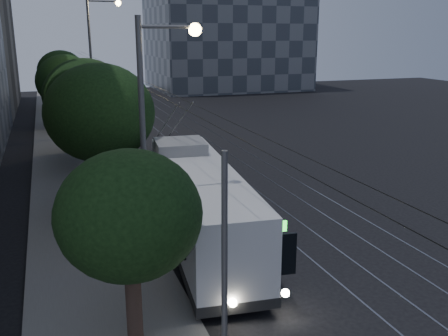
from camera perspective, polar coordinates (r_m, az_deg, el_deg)
The scene contains 19 objects.
ground at distance 23.09m, azimuth 4.14°, elevation -6.18°, with size 120.00×120.00×0.00m, color black.
sidewalk at distance 40.53m, azimuth -17.39°, elevation 2.64°, with size 5.00×90.00×0.15m, color slate.
tram_rails at distance 42.06m, azimuth -3.66°, elevation 3.66°, with size 4.52×90.00×0.02m.
overhead_wires at distance 40.13m, azimuth -14.15°, elevation 7.68°, with size 2.23×90.00×6.00m.
building_distant_right at distance 79.38m, azimuth 0.16°, elevation 17.80°, with size 22.00×18.00×24.00m, color #383F47.
trolleybus at distance 20.36m, azimuth -2.89°, elevation -3.98°, with size 3.85×12.54×5.63m.
pickup_silver at distance 29.22m, azimuth -10.13°, elevation -0.19°, with size 2.55×5.52×1.53m, color #ABAEB3.
car_white_a at distance 34.84m, azimuth -11.48°, elevation 1.99°, with size 1.48×3.67×1.25m, color silver.
car_white_b at distance 44.59m, azimuth -11.51°, elevation 4.89°, with size 1.84×4.53×1.31m, color #AFAFB3.
car_white_c at distance 46.51m, azimuth -13.85°, elevation 5.11°, with size 1.29×3.69×1.22m, color white.
car_white_d at distance 50.56m, azimuth -13.05°, elevation 5.96°, with size 1.47×3.65×1.24m, color silver.
tree_0 at distance 13.15m, azimuth -10.78°, elevation -5.39°, with size 3.82×3.82×5.58m.
tree_1 at distance 23.78m, azimuth -14.01°, elevation 6.10°, with size 5.06×5.06×7.12m.
tree_2 at distance 31.90m, azimuth -15.54°, elevation 7.89°, with size 5.10×5.10×6.95m.
tree_3 at distance 36.05m, azimuth -15.98°, elevation 7.50°, with size 4.33×4.33×5.90m.
tree_4 at distance 47.36m, azimuth -17.62°, elevation 9.42°, with size 5.26×5.26×6.58m.
tree_5 at distance 58.66m, azimuth -18.12°, elevation 10.44°, with size 5.09×5.09×6.59m.
streetlamp_near at distance 17.03m, azimuth -7.98°, elevation 5.07°, with size 2.20×0.44×8.95m.
streetlamp_far at distance 41.45m, azimuth -14.38°, elevation 12.36°, with size 2.67×0.44×11.21m.
Camera 1 is at (-8.74, -19.65, 8.40)m, focal length 40.00 mm.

